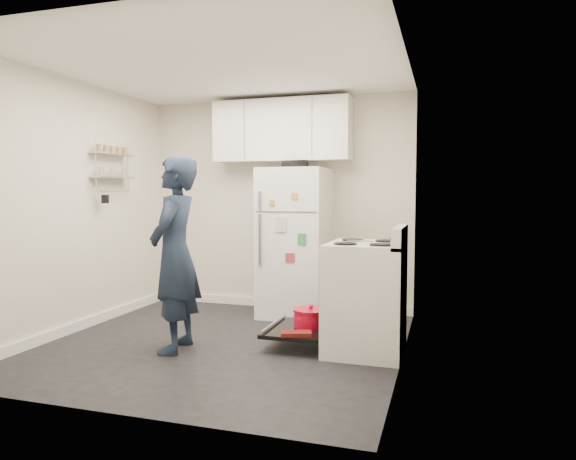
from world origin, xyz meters
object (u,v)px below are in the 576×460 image
(electric_range, at_px, (364,298))
(person, at_px, (175,254))
(open_oven_door, at_px, (305,323))
(refrigerator, at_px, (295,242))

(electric_range, height_order, person, person)
(open_oven_door, distance_m, person, 1.32)
(open_oven_door, xyz_separation_m, person, (-1.04, -0.49, 0.65))
(open_oven_door, xyz_separation_m, refrigerator, (-0.41, 1.07, 0.64))
(electric_range, relative_size, refrigerator, 0.64)
(open_oven_door, height_order, refrigerator, refrigerator)
(electric_range, bearing_deg, open_oven_door, 176.70)
(refrigerator, xyz_separation_m, person, (-0.63, -1.56, 0.02))
(person, bearing_deg, electric_range, 97.34)
(refrigerator, height_order, person, refrigerator)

